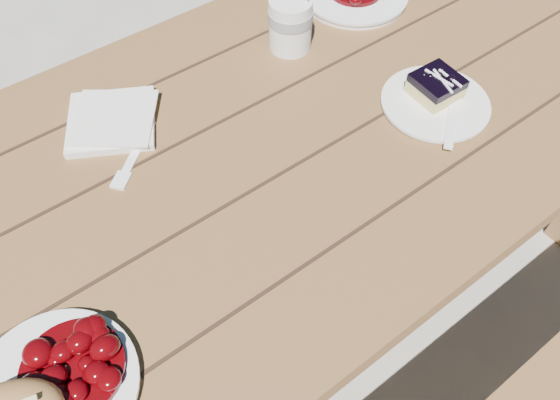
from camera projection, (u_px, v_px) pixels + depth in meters
ground at (276, 314)px, 1.56m from camera, size 60.00×60.00×0.00m
picnic_table at (274, 190)px, 1.09m from camera, size 2.00×1.55×0.75m
main_plate at (55, 390)px, 0.69m from camera, size 0.21×0.21×0.02m
goulash_stew at (69, 365)px, 0.68m from camera, size 0.13×0.13×0.04m
dessert_plate at (435, 104)px, 1.00m from camera, size 0.19×0.19×0.01m
blueberry_cake at (436, 86)px, 0.98m from camera, size 0.08×0.08×0.05m
fork_dessert at (451, 123)px, 0.96m from camera, size 0.14×0.12×0.00m
coffee_cup at (290, 24)px, 1.06m from camera, size 0.08×0.08×0.10m
napkin_stack at (112, 121)px, 0.97m from camera, size 0.20×0.20×0.01m
fork_table at (139, 147)px, 0.94m from camera, size 0.14×0.12×0.00m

